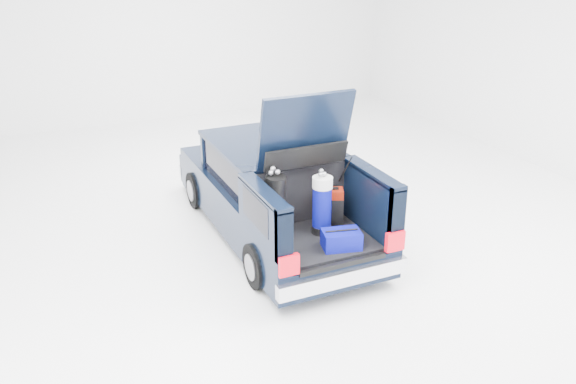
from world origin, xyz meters
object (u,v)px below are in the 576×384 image
black_golf_bag (275,206)px  blue_golf_bag (322,205)px  red_suitcase (330,208)px  blue_duffel (341,239)px  car (272,191)px

black_golf_bag → blue_golf_bag: (0.61, -0.15, -0.03)m
red_suitcase → blue_duffel: (-0.17, -0.62, -0.15)m
car → blue_duffel: (0.15, -1.93, 0.04)m
red_suitcase → blue_duffel: 0.66m
red_suitcase → blue_duffel: size_ratio=1.04×
black_golf_bag → blue_golf_bag: bearing=-34.1°
black_golf_bag → car: bearing=48.7°
red_suitcase → blue_duffel: red_suitcase is taller
blue_duffel → red_suitcase: bearing=88.5°
car → blue_golf_bag: bearing=-85.5°
car → red_suitcase: 1.36m
car → blue_duffel: bearing=-85.6°
car → blue_golf_bag: car is taller
car → black_golf_bag: car is taller
red_suitcase → blue_golf_bag: bearing=-122.3°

